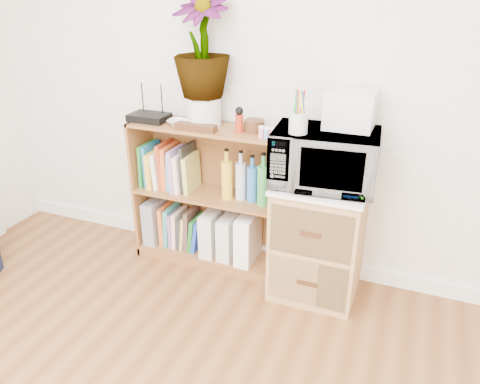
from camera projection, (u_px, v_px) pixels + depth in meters
The scene contains 21 objects.
skirting_board at pixel (265, 252), 3.23m from camera, with size 4.00×0.02×0.10m, color white.
bookshelf at pixel (209, 197), 3.05m from camera, with size 1.00×0.30×0.95m, color brown.
wicker_unit at pixel (318, 240), 2.79m from camera, with size 0.50×0.45×0.70m, color #9E7542.
microwave at pixel (324, 158), 2.56m from camera, with size 0.57×0.38×0.31m, color white.
pen_cup at pixel (298, 123), 2.43m from camera, with size 0.10×0.10×0.11m, color silver.
small_appliance at pixel (350, 110), 2.50m from camera, with size 0.26×0.21×0.20m, color silver.
router at pixel (149, 117), 2.96m from camera, with size 0.24×0.17×0.04m, color black.
white_bowl at pixel (178, 122), 2.88m from camera, with size 0.13×0.13×0.03m, color silver.
plant_pot at pixel (204, 111), 2.84m from camera, with size 0.21×0.21×0.18m, color silver.
potted_plant at pixel (202, 45), 2.68m from camera, with size 0.33×0.33×0.60m, color #356729.
trinket_box at pixel (196, 127), 2.77m from camera, with size 0.25×0.06×0.04m, color #351F0E.
kokeshi_doll at pixel (239, 124), 2.72m from camera, with size 0.05×0.05×0.11m, color #9E2713.
wooden_bowl at pixel (254, 126), 2.75m from camera, with size 0.12×0.12×0.07m, color #3A1E0F.
paint_jars at pixel (267, 134), 2.63m from camera, with size 0.10×0.04×0.05m, color pink.
file_box at pixel (157, 219), 3.30m from camera, with size 0.09×0.25×0.31m, color gray.
magazine_holder_left at pixel (212, 232), 3.14m from camera, with size 0.10×0.24×0.30m, color silver.
magazine_holder_mid at pixel (229, 236), 3.10m from camera, with size 0.09×0.23×0.29m, color silver.
magazine_holder_right at pixel (248, 237), 3.05m from camera, with size 0.10×0.26×0.33m, color white.
cookbooks at pixel (169, 168), 3.08m from camera, with size 0.36×0.20×0.31m.
liquor_bottles at pixel (257, 179), 2.87m from camera, with size 0.47×0.07×0.32m.
lower_books at pixel (183, 228), 3.24m from camera, with size 0.31×0.19×0.29m.
Camera 1 is at (0.86, -0.39, 1.78)m, focal length 35.00 mm.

